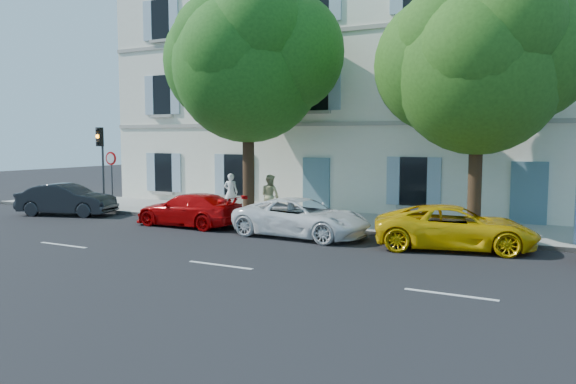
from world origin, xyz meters
The scene contains 14 objects.
ground centered at (0.00, 0.00, 0.00)m, with size 90.00×90.00×0.00m, color black.
sidewalk centered at (0.00, 4.45, 0.07)m, with size 36.00×4.50×0.15m, color #A09E96.
kerb centered at (0.00, 2.28, 0.08)m, with size 36.00×0.16×0.16m, color #9E998E.
building centered at (0.00, 10.20, 6.00)m, with size 28.00×7.00×12.00m, color white.
car_dark_sedan centered at (-11.55, 0.89, 0.69)m, with size 1.47×4.21×1.39m, color black.
car_red_coupe centered at (-4.91, 0.97, 0.64)m, with size 1.78×4.39×1.27m, color #B80506.
car_white_coupe centered at (-0.04, 0.89, 0.66)m, with size 2.19×4.75×1.32m, color white.
car_yellow_supercar centered at (5.03, 1.18, 0.67)m, with size 2.21×4.80×1.33m, color #E4B209.
tree_left centered at (-3.77, 3.44, 6.20)m, with size 6.06×6.06×9.40m.
tree_right centered at (5.25, 3.04, 5.52)m, with size 5.43×5.43×8.37m.
traffic_light centered at (-11.43, 2.82, 2.84)m, with size 0.31×0.42×3.72m.
road_sign centered at (-10.53, 2.55, 2.04)m, with size 0.60×0.09×2.62m.
pedestrian_a centered at (-5.36, 4.49, 0.99)m, with size 0.61×0.40×1.68m, color white.
pedestrian_b centered at (-2.93, 3.75, 1.02)m, with size 0.85×0.66×1.74m, color tan.
Camera 1 is at (8.46, -16.06, 3.34)m, focal length 35.00 mm.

